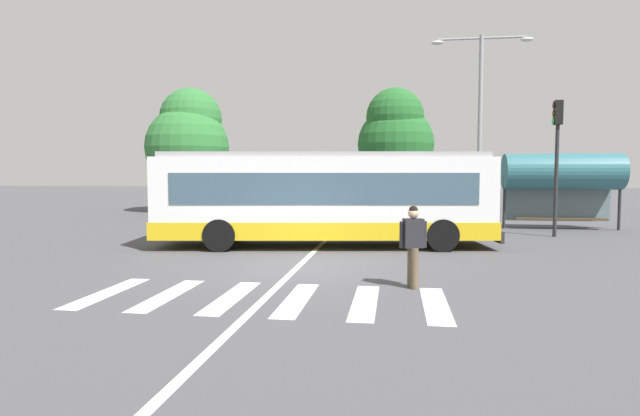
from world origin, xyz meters
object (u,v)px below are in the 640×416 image
object	(u,v)px
traffic_light_far_corner	(557,146)
twin_arm_street_lamp	(480,108)
city_transit_bus	(324,198)
background_tree_left	(188,139)
parked_car_champagne	(445,202)
parked_car_teal	(261,201)
background_tree_right	(395,136)
parked_car_red	(217,201)
pedestrian_crossing_street	(413,242)
parked_car_white	(306,201)
parked_car_blue	(400,202)
parked_car_black	(349,202)
bus_stop_shelter	(562,173)

from	to	relation	value
traffic_light_far_corner	twin_arm_street_lamp	size ratio (longest dim) A/B	0.57
city_transit_bus	background_tree_left	world-z (taller)	background_tree_left
city_transit_bus	parked_car_champagne	bearing A→B (deg)	68.79
city_transit_bus	traffic_light_far_corner	xyz separation A→B (m)	(8.29, 3.77, 1.82)
city_transit_bus	parked_car_teal	world-z (taller)	city_transit_bus
background_tree_right	parked_car_teal	bearing A→B (deg)	-153.61
parked_car_red	background_tree_right	xyz separation A→B (m)	(10.66, 4.12, 4.06)
pedestrian_crossing_street	parked_car_white	bearing A→B (deg)	106.44
parked_car_white	background_tree_left	bearing A→B (deg)	171.95
pedestrian_crossing_street	background_tree_left	bearing A→B (deg)	123.68
twin_arm_street_lamp	background_tree_right	world-z (taller)	twin_arm_street_lamp
parked_car_blue	background_tree_left	world-z (taller)	background_tree_left
city_transit_bus	parked_car_black	xyz separation A→B (m)	(-0.33, 12.98, -0.82)
parked_car_black	twin_arm_street_lamp	bearing A→B (deg)	-32.34
parked_car_blue	parked_car_champagne	distance (m)	2.55
pedestrian_crossing_street	parked_car_black	size ratio (longest dim) A/B	0.37
parked_car_white	parked_car_champagne	world-z (taller)	same
city_transit_bus	pedestrian_crossing_street	distance (m)	6.44
background_tree_right	background_tree_left	bearing A→B (deg)	-166.24
parked_car_blue	parked_car_champagne	size ratio (longest dim) A/B	1.00
parked_car_white	traffic_light_far_corner	world-z (taller)	traffic_light_far_corner
city_transit_bus	parked_car_blue	world-z (taller)	city_transit_bus
parked_car_teal	parked_car_champagne	xyz separation A→B (m)	(10.78, 0.02, 0.00)
parked_car_white	twin_arm_street_lamp	size ratio (longest dim) A/B	0.51
background_tree_left	city_transit_bus	bearing A→B (deg)	-53.06
parked_car_black	background_tree_left	bearing A→B (deg)	174.24
parked_car_champagne	city_transit_bus	bearing A→B (deg)	-111.21
parked_car_white	background_tree_right	world-z (taller)	background_tree_right
pedestrian_crossing_street	parked_car_black	bearing A→B (deg)	99.09
pedestrian_crossing_street	bus_stop_shelter	xyz separation A→B (m)	(6.68, 12.41, 1.45)
city_transit_bus	parked_car_red	xyz separation A→B (m)	(-8.37, 13.04, -0.82)
city_transit_bus	parked_car_black	size ratio (longest dim) A/B	2.42
city_transit_bus	bus_stop_shelter	size ratio (longest dim) A/B	2.32
parked_car_white	parked_car_black	distance (m)	2.53
bus_stop_shelter	twin_arm_street_lamp	distance (m)	4.89
city_transit_bus	bus_stop_shelter	distance (m)	11.48
parked_car_red	background_tree_left	world-z (taller)	background_tree_left
parked_car_blue	background_tree_right	size ratio (longest dim) A/B	0.59
parked_car_teal	bus_stop_shelter	size ratio (longest dim) A/B	0.95
parked_car_blue	bus_stop_shelter	bearing A→B (deg)	-44.38
pedestrian_crossing_street	twin_arm_street_lamp	xyz separation A→B (m)	(3.59, 14.62, 4.54)
parked_car_champagne	traffic_light_far_corner	bearing A→B (deg)	-71.54
city_transit_bus	parked_car_champagne	world-z (taller)	city_transit_bus
city_transit_bus	bus_stop_shelter	world-z (taller)	bus_stop_shelter
pedestrian_crossing_street	bus_stop_shelter	distance (m)	14.17
parked_car_blue	background_tree_left	xyz separation A→B (m)	(-13.12, 0.79, 3.79)
pedestrian_crossing_street	background_tree_left	distance (m)	24.10
pedestrian_crossing_street	city_transit_bus	bearing A→B (deg)	114.71
parked_car_black	parked_car_champagne	xyz separation A→B (m)	(5.46, 0.25, 0.00)
parked_car_teal	traffic_light_far_corner	world-z (taller)	traffic_light_far_corner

